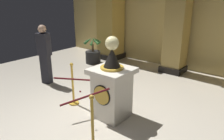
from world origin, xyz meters
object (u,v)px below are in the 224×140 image
Objects in this scene: stanchion_near at (73,90)px; stanchion_far at (93,132)px; pedestal_clock at (112,87)px; potted_palm_left at (93,55)px; bystander_guest at (45,53)px.

stanchion_far is (1.52, -0.92, 0.00)m from stanchion_near.
pedestal_clock is 1.67× the size of potted_palm_left.
stanchion_far is at bearing -22.72° from bystander_guest.
pedestal_clock reaches higher than stanchion_near.
pedestal_clock reaches higher than stanchion_far.
bystander_guest is at bearing 174.43° from pedestal_clock.
potted_palm_left is at bearing 98.27° from bystander_guest.
potted_palm_left is (-3.03, 2.59, -0.37)m from pedestal_clock.
pedestal_clock is at bearing -5.57° from bystander_guest.
potted_palm_left is (-3.48, 3.65, -0.05)m from stanchion_far.
potted_palm_left is (-1.96, 2.73, -0.05)m from stanchion_near.
stanchion_near and stanchion_far have the same top height.
stanchion_near is 1.78m from stanchion_far.
pedestal_clock is 1.69× the size of stanchion_near.
stanchion_far is 5.04m from potted_palm_left.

